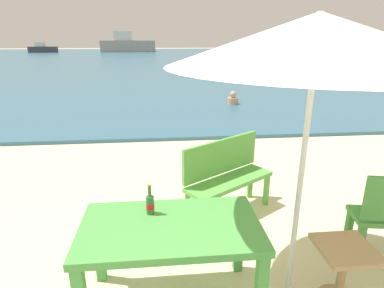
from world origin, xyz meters
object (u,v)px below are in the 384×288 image
(bench_green_right, at_px, (226,173))
(boat_ferry, at_px, (43,49))
(beer_bottle_amber, at_px, (150,203))
(picnic_table_green, at_px, (171,236))
(patio_umbrella, at_px, (317,40))
(side_table_wood, at_px, (343,266))
(boat_fishing_trawler, at_px, (127,44))
(swimmer_person, at_px, (233,99))

(bench_green_right, distance_m, boat_ferry, 44.43)
(beer_bottle_amber, bearing_deg, picnic_table_green, -48.69)
(patio_umbrella, bearing_deg, side_table_wood, -23.00)
(bench_green_right, bearing_deg, patio_umbrella, -77.80)
(picnic_table_green, height_order, boat_ferry, boat_ferry)
(picnic_table_green, height_order, boat_fishing_trawler, boat_fishing_trawler)
(bench_green_right, height_order, swimmer_person, bench_green_right)
(swimmer_person, bearing_deg, bench_green_right, -103.34)
(patio_umbrella, height_order, boat_fishing_trawler, boat_fishing_trawler)
(boat_fishing_trawler, bearing_deg, patio_umbrella, -83.03)
(patio_umbrella, xyz_separation_m, bench_green_right, (-0.30, 1.37, -1.58))
(patio_umbrella, height_order, bench_green_right, patio_umbrella)
(beer_bottle_amber, height_order, swimmer_person, beer_bottle_amber)
(beer_bottle_amber, relative_size, side_table_wood, 0.49)
(picnic_table_green, relative_size, swimmer_person, 3.41)
(swimmer_person, distance_m, boat_fishing_trawler, 36.40)
(swimmer_person, height_order, boat_ferry, boat_ferry)
(picnic_table_green, xyz_separation_m, boat_fishing_trawler, (-4.29, 43.55, 0.37))
(swimmer_person, xyz_separation_m, boat_ferry, (-17.40, 35.15, 0.30))
(swimmer_person, bearing_deg, boat_fishing_trawler, 100.33)
(beer_bottle_amber, height_order, boat_fishing_trawler, boat_fishing_trawler)
(beer_bottle_amber, relative_size, bench_green_right, 0.22)
(boat_fishing_trawler, bearing_deg, swimmer_person, -79.67)
(boat_fishing_trawler, xyz_separation_m, boat_ferry, (-10.88, -0.65, -0.48))
(beer_bottle_amber, bearing_deg, side_table_wood, -10.94)
(swimmer_person, relative_size, boat_fishing_trawler, 0.06)
(patio_umbrella, height_order, swimmer_person, patio_umbrella)
(picnic_table_green, xyz_separation_m, patio_umbrella, (1.03, 0.04, 1.47))
(picnic_table_green, relative_size, side_table_wood, 2.59)
(bench_green_right, bearing_deg, swimmer_person, 76.66)
(patio_umbrella, height_order, boat_ferry, patio_umbrella)
(patio_umbrella, xyz_separation_m, swimmer_person, (1.21, 7.72, -1.88))
(boat_fishing_trawler, bearing_deg, bench_green_right, -83.21)
(picnic_table_green, distance_m, bench_green_right, 1.59)
(bench_green_right, xyz_separation_m, boat_ferry, (-15.90, 41.49, -0.00))
(bench_green_right, height_order, boat_ferry, boat_ferry)
(patio_umbrella, relative_size, swimmer_person, 5.61)
(patio_umbrella, bearing_deg, bench_green_right, 102.20)
(beer_bottle_amber, distance_m, side_table_wood, 1.66)
(picnic_table_green, relative_size, beer_bottle_amber, 5.28)
(swimmer_person, relative_size, boat_ferry, 0.12)
(swimmer_person, bearing_deg, picnic_table_green, -106.07)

